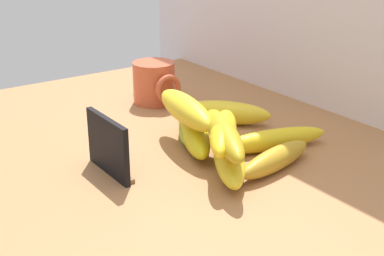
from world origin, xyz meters
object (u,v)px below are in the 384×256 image
banana_2 (275,159)px  banana_3 (224,113)px  coffee_mug (155,83)px  banana_5 (190,121)px  banana_0 (194,133)px  banana_4 (229,158)px  banana_8 (224,134)px  banana_6 (186,109)px  chalkboard_sign (108,148)px  banana_7 (224,132)px  banana_1 (273,140)px

banana_2 → banana_3: (-18.82, 5.59, 0.40)cm
coffee_mug → banana_5: coffee_mug is taller
banana_0 → banana_2: 14.62cm
banana_3 → banana_4: (15.33, -11.40, -0.01)cm
banana_0 → banana_4: bearing=-8.2°
banana_8 → banana_6: bearing=174.2°
banana_5 → coffee_mug: bearing=169.0°
chalkboard_sign → banana_5: 19.72cm
chalkboard_sign → banana_7: (8.75, 13.60, 2.09)cm
banana_6 → banana_7: bearing=-3.2°
banana_2 → banana_6: size_ratio=0.89×
banana_4 → banana_8: bearing=-88.2°
banana_4 → banana_8: (0.03, -1.02, 3.91)cm
banana_6 → banana_8: (10.89, -1.10, -0.32)cm
coffee_mug → banana_8: coffee_mug is taller
banana_2 → banana_6: 16.13cm
banana_1 → banana_5: (-13.85, -5.89, 0.12)cm
banana_0 → banana_2: (13.97, 4.31, -0.41)cm
coffee_mug → banana_6: size_ratio=0.56×
banana_2 → banana_8: banana_8 is taller
chalkboard_sign → coffee_mug: (-22.87, 21.78, 0.17)cm
coffee_mug → banana_8: size_ratio=0.53×
banana_7 → banana_3: bearing=140.9°
banana_2 → banana_4: banana_4 is taller
coffee_mug → banana_4: (32.29, -7.68, -1.95)cm
chalkboard_sign → banana_0: (-1.05, 15.60, -1.77)cm
chalkboard_sign → coffee_mug: chalkboard_sign is taller
banana_5 → banana_4: bearing=-15.8°
banana_5 → banana_7: size_ratio=1.20×
chalkboard_sign → banana_5: chalkboard_sign is taller
banana_7 → banana_8: 0.88cm
banana_5 → banana_6: size_ratio=1.10×
banana_4 → banana_7: 3.97cm
coffee_mug → banana_7: (31.62, -8.17, 1.93)cm
banana_4 → banana_1: bearing=100.6°
banana_0 → banana_1: banana_0 is taller
banana_3 → banana_7: 19.27cm
banana_0 → banana_3: (-4.85, 9.90, -0.01)cm
banana_1 → banana_2: same height
banana_7 → banana_8: same height
banana_4 → banana_8: banana_8 is taller
chalkboard_sign → banana_8: bearing=54.1°
banana_6 → banana_8: bearing=-5.8°
chalkboard_sign → banana_4: chalkboard_sign is taller
coffee_mug → banana_6: 22.86cm
banana_6 → chalkboard_sign: bearing=-84.2°
banana_1 → banana_3: bearing=175.5°
banana_3 → banana_8: 20.14cm
banana_1 → banana_8: (1.96, -11.37, 4.29)cm
banana_3 → banana_5: (-0.45, -6.94, -0.26)cm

